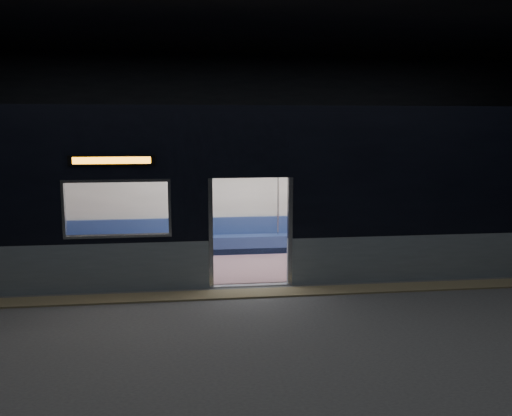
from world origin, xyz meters
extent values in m
cube|color=#47494C|center=(0.00, 0.00, -0.01)|extent=(24.00, 14.00, 0.01)
cube|color=black|center=(0.00, 6.98, 2.50)|extent=(24.00, 0.04, 5.00)
cube|color=#8C7F59|center=(0.00, 0.55, 0.01)|extent=(22.80, 0.50, 0.03)
cube|color=#85929E|center=(4.85, 1.06, 0.45)|extent=(8.30, 0.12, 0.90)
cube|color=black|center=(4.85, 1.06, 2.05)|extent=(8.30, 0.12, 2.30)
cube|color=black|center=(0.00, 1.06, 2.62)|extent=(1.40, 0.12, 1.15)
cube|color=#B7BABC|center=(-0.74, 1.06, 1.02)|extent=(0.08, 0.14, 2.05)
cube|color=#B7BABC|center=(0.74, 1.06, 1.02)|extent=(0.08, 0.14, 2.05)
cube|color=black|center=(-2.45, 0.98, 2.39)|extent=(1.50, 0.04, 0.18)
cube|color=orange|center=(-2.45, 0.97, 2.39)|extent=(1.34, 0.03, 0.12)
cube|color=beige|center=(0.00, 3.94, 1.60)|extent=(18.00, 0.12, 3.20)
cube|color=black|center=(0.00, 2.50, 3.28)|extent=(18.00, 3.00, 0.15)
cube|color=gray|center=(0.00, 2.50, 0.02)|extent=(17.76, 2.76, 0.04)
cube|color=beige|center=(0.00, 2.50, 2.35)|extent=(17.76, 2.76, 0.10)
cube|color=navy|center=(0.00, 3.62, 0.24)|extent=(11.00, 0.48, 0.41)
cube|color=navy|center=(0.00, 3.81, 0.65)|extent=(11.00, 0.10, 0.40)
cube|color=#775758|center=(-3.30, 1.41, 0.24)|extent=(4.40, 0.48, 0.41)
cube|color=#775758|center=(3.30, 1.41, 0.24)|extent=(4.40, 0.48, 0.41)
cylinder|color=silver|center=(-0.95, 1.37, 1.17)|extent=(0.04, 0.04, 2.26)
cylinder|color=silver|center=(-0.95, 3.63, 1.17)|extent=(0.04, 0.04, 2.26)
cylinder|color=silver|center=(0.95, 1.37, 1.17)|extent=(0.04, 0.04, 2.26)
cylinder|color=silver|center=(0.95, 3.63, 1.17)|extent=(0.04, 0.04, 2.26)
cylinder|color=silver|center=(0.00, 3.58, 1.95)|extent=(11.00, 0.03, 0.03)
cube|color=black|center=(3.65, 3.37, 0.54)|extent=(0.19, 0.52, 0.18)
cube|color=black|center=(3.88, 3.37, 0.54)|extent=(0.19, 0.52, 0.18)
cylinder|color=black|center=(3.65, 3.13, 0.26)|extent=(0.12, 0.12, 0.43)
cylinder|color=black|center=(3.88, 3.13, 0.26)|extent=(0.12, 0.12, 0.43)
cube|color=#DB6078|center=(3.76, 3.59, 0.56)|extent=(0.45, 0.24, 0.22)
cylinder|color=#DB6078|center=(3.76, 3.62, 0.95)|extent=(0.43, 0.43, 0.58)
sphere|color=tan|center=(3.76, 3.60, 1.36)|extent=(0.23, 0.23, 0.23)
sphere|color=black|center=(3.76, 3.65, 1.41)|extent=(0.24, 0.24, 0.24)
cube|color=black|center=(3.80, 3.29, 0.70)|extent=(0.32, 0.29, 0.14)
cube|color=white|center=(5.00, 3.85, 1.44)|extent=(0.89, 0.03, 0.58)
camera|label=1|loc=(-1.15, -8.73, 3.00)|focal=38.00mm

